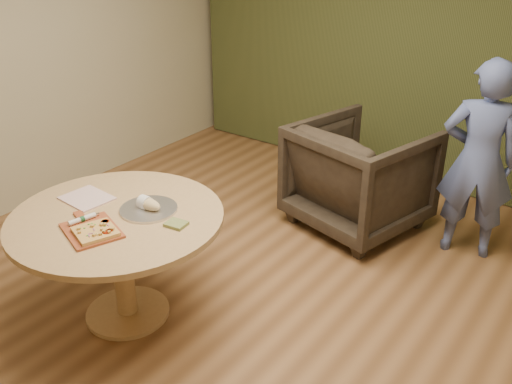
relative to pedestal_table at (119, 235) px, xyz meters
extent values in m
cube|color=brown|center=(0.57, 0.25, -0.62)|extent=(5.00, 6.00, 0.02)
cube|color=#B8AD8B|center=(0.57, 3.26, 0.79)|extent=(5.00, 0.02, 2.80)
cube|color=#303819|center=(0.57, 3.15, 0.79)|extent=(4.80, 0.14, 2.78)
cylinder|color=tan|center=(0.00, 0.00, -0.59)|extent=(0.55, 0.55, 0.03)
cylinder|color=tan|center=(0.00, 0.00, -0.25)|extent=(0.13, 0.13, 0.68)
cylinder|color=tan|center=(0.00, 0.00, 0.12)|extent=(1.31, 1.31, 0.04)
cube|color=#9B4627|center=(0.04, -0.22, 0.15)|extent=(0.43, 0.39, 0.01)
cube|color=#9B4627|center=(-0.17, -0.14, 0.15)|extent=(0.11, 0.08, 0.01)
cube|color=tan|center=(0.09, -0.23, 0.17)|extent=(0.28, 0.28, 0.02)
cylinder|color=#6F1203|center=(0.06, -0.14, 0.18)|extent=(0.04, 0.04, 0.00)
cylinder|color=#6F1203|center=(0.17, -0.21, 0.18)|extent=(0.05, 0.05, 0.00)
cylinder|color=#6F1203|center=(0.06, -0.13, 0.18)|extent=(0.05, 0.05, 0.00)
cylinder|color=#6F1203|center=(0.17, -0.18, 0.18)|extent=(0.04, 0.04, 0.00)
cube|color=tan|center=(0.05, -0.31, 0.18)|extent=(0.02, 0.02, 0.01)
cube|color=tan|center=(0.08, -0.17, 0.18)|extent=(0.02, 0.02, 0.01)
cube|color=tan|center=(0.01, -0.28, 0.18)|extent=(0.03, 0.03, 0.01)
cube|color=tan|center=(0.05, -0.22, 0.18)|extent=(0.03, 0.03, 0.01)
cube|color=tan|center=(0.14, -0.28, 0.18)|extent=(0.02, 0.02, 0.01)
cube|color=tan|center=(0.17, -0.17, 0.18)|extent=(0.03, 0.03, 0.01)
cube|color=tan|center=(0.16, -0.25, 0.18)|extent=(0.03, 0.03, 0.01)
cube|color=tan|center=(0.10, -0.16, 0.18)|extent=(0.02, 0.02, 0.01)
cube|color=tan|center=(0.13, -0.21, 0.18)|extent=(0.02, 0.02, 0.01)
cube|color=tan|center=(0.18, -0.21, 0.18)|extent=(0.02, 0.02, 0.01)
cube|color=tan|center=(0.15, -0.22, 0.18)|extent=(0.02, 0.02, 0.01)
cube|color=#307F26|center=(0.18, -0.18, 0.18)|extent=(0.01, 0.01, 0.00)
cube|color=#307F26|center=(0.04, -0.19, 0.18)|extent=(0.01, 0.01, 0.00)
cube|color=#307F26|center=(0.02, -0.20, 0.18)|extent=(0.01, 0.01, 0.00)
cube|color=#307F26|center=(0.14, -0.20, 0.18)|extent=(0.01, 0.01, 0.00)
cube|color=#307F26|center=(0.01, -0.21, 0.18)|extent=(0.01, 0.01, 0.00)
cube|color=#307F26|center=(0.13, -0.26, 0.18)|extent=(0.01, 0.01, 0.00)
cube|color=#307F26|center=(0.10, -0.17, 0.18)|extent=(0.01, 0.01, 0.00)
cube|color=#307F26|center=(0.03, -0.26, 0.18)|extent=(0.01, 0.01, 0.00)
cube|color=#307F26|center=(0.02, -0.28, 0.18)|extent=(0.01, 0.01, 0.00)
cube|color=#307F26|center=(0.11, -0.30, 0.18)|extent=(0.01, 0.01, 0.00)
cube|color=#914E79|center=(0.09, -0.24, 0.18)|extent=(0.03, 0.02, 0.00)
cube|color=#914E79|center=(0.12, -0.30, 0.18)|extent=(0.03, 0.02, 0.00)
cube|color=#914E79|center=(0.11, -0.15, 0.18)|extent=(0.03, 0.01, 0.00)
cube|color=#914E79|center=(0.14, -0.27, 0.18)|extent=(0.03, 0.01, 0.00)
cube|color=#914E79|center=(0.11, -0.27, 0.18)|extent=(0.02, 0.03, 0.00)
cylinder|color=silver|center=(-0.08, -0.19, 0.17)|extent=(0.06, 0.17, 0.03)
cylinder|color=#194C26|center=(-0.08, -0.19, 0.17)|extent=(0.04, 0.03, 0.03)
cube|color=silver|center=(-0.06, -0.09, 0.17)|extent=(0.02, 0.04, 0.00)
cube|color=white|center=(-0.32, 0.04, 0.15)|extent=(0.32, 0.27, 0.01)
cylinder|color=silver|center=(0.11, 0.16, 0.14)|extent=(0.35, 0.35, 0.01)
cylinder|color=silver|center=(0.11, 0.16, 0.15)|extent=(0.36, 0.36, 0.02)
ellipsoid|color=#D2B880|center=(0.11, 0.16, 0.18)|extent=(0.19, 0.08, 0.07)
cylinder|color=silver|center=(0.08, 0.16, 0.18)|extent=(0.06, 0.09, 0.09)
cube|color=#545F2A|center=(0.38, 0.12, 0.15)|extent=(0.13, 0.12, 0.02)
imported|color=black|center=(0.66, 2.00, -0.12)|extent=(1.14, 1.10, 0.98)
imported|color=#4F5E96|center=(1.54, 2.12, 0.16)|extent=(0.64, 0.52, 1.53)
camera|label=1|loc=(2.48, -1.96, 1.81)|focal=40.00mm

